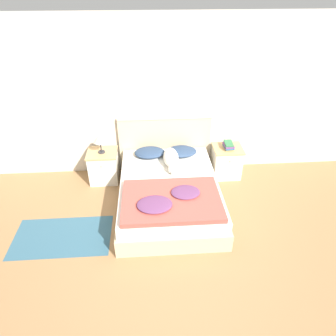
{
  "coord_description": "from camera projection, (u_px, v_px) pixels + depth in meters",
  "views": [
    {
      "loc": [
        -0.3,
        -2.43,
        3.01
      ],
      "look_at": [
        -0.04,
        1.26,
        0.55
      ],
      "focal_mm": 32.0,
      "sensor_mm": 36.0,
      "label": 1
    }
  ],
  "objects": [
    {
      "name": "rug",
      "position": [
        62.0,
        237.0,
        4.04
      ],
      "size": [
        1.3,
        0.74,
        0.0
      ],
      "color": "#335B70",
      "rests_on": "ground_plane"
    },
    {
      "name": "pillow_left",
      "position": [
        150.0,
        152.0,
        4.91
      ],
      "size": [
        0.49,
        0.36,
        0.11
      ],
      "color": "navy",
      "rests_on": "bed"
    },
    {
      "name": "ground_plane",
      "position": [
        178.0,
        261.0,
        3.71
      ],
      "size": [
        16.0,
        16.0,
        0.0
      ],
      "primitive_type": "plane",
      "color": "#997047"
    },
    {
      "name": "nightstand_right",
      "position": [
        226.0,
        161.0,
        5.11
      ],
      "size": [
        0.48,
        0.44,
        0.54
      ],
      "color": "silver",
      "rests_on": "ground_plane"
    },
    {
      "name": "table_lamp",
      "position": [
        100.0,
        139.0,
        4.7
      ],
      "size": [
        0.21,
        0.21,
        0.32
      ],
      "color": "#2D2D33",
      "rests_on": "nightstand_left"
    },
    {
      "name": "book_stack",
      "position": [
        229.0,
        145.0,
        4.92
      ],
      "size": [
        0.16,
        0.22,
        0.11
      ],
      "color": "gold",
      "rests_on": "nightstand_right"
    },
    {
      "name": "quilt",
      "position": [
        171.0,
        200.0,
        3.92
      ],
      "size": [
        1.29,
        0.9,
        0.12
      ],
      "color": "#BC4C42",
      "rests_on": "bed"
    },
    {
      "name": "wall_back",
      "position": [
        167.0,
        100.0,
        4.77
      ],
      "size": [
        9.0,
        0.06,
        2.55
      ],
      "color": "beige",
      "rests_on": "ground_plane"
    },
    {
      "name": "bed",
      "position": [
        169.0,
        193.0,
        4.47
      ],
      "size": [
        1.47,
        1.94,
        0.45
      ],
      "color": "#C6B28E",
      "rests_on": "ground_plane"
    },
    {
      "name": "dog",
      "position": [
        171.0,
        158.0,
        4.69
      ],
      "size": [
        0.24,
        0.73,
        0.19
      ],
      "color": "silver",
      "rests_on": "bed"
    },
    {
      "name": "pillow_right",
      "position": [
        182.0,
        151.0,
        4.94
      ],
      "size": [
        0.49,
        0.36,
        0.11
      ],
      "color": "navy",
      "rests_on": "bed"
    },
    {
      "name": "nightstand_left",
      "position": [
        104.0,
        166.0,
        4.99
      ],
      "size": [
        0.48,
        0.44,
        0.54
      ],
      "color": "silver",
      "rests_on": "ground_plane"
    },
    {
      "name": "headboard",
      "position": [
        165.0,
        143.0,
        5.12
      ],
      "size": [
        1.55,
        0.06,
        1.01
      ],
      "color": "#C6B28E",
      "rests_on": "ground_plane"
    }
  ]
}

